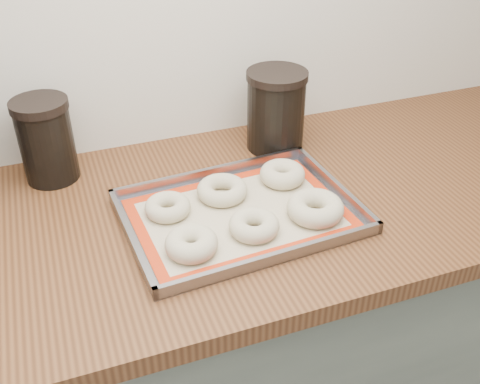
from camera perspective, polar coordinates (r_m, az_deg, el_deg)
name	(u,v)px	position (r m, az deg, el deg)	size (l,w,h in m)	color
cabinet	(158,374)	(1.47, -8.29, -17.85)	(3.00, 0.65, 0.86)	slate
countertop	(140,230)	(1.16, -10.08, -3.81)	(3.06, 0.68, 0.04)	brown
baking_tray	(240,214)	(1.14, 0.00, -2.22)	(0.48, 0.36, 0.03)	gray
baking_mat	(240,215)	(1.14, 0.00, -2.31)	(0.44, 0.32, 0.00)	#C6B793
bagel_front_left	(191,244)	(1.04, -4.96, -5.25)	(0.10, 0.10, 0.04)	beige
bagel_front_mid	(254,225)	(1.08, 1.43, -3.41)	(0.10, 0.10, 0.04)	beige
bagel_front_right	(315,208)	(1.13, 7.66, -1.63)	(0.12, 0.12, 0.04)	beige
bagel_back_left	(168,207)	(1.14, -7.36, -1.53)	(0.09, 0.09, 0.03)	beige
bagel_back_mid	(222,190)	(1.18, -1.83, 0.20)	(0.11, 0.11, 0.03)	beige
bagel_back_right	(282,174)	(1.24, 4.33, 1.83)	(0.10, 0.10, 0.04)	beige
canister_mid	(46,140)	(1.29, -19.09, 5.01)	(0.12, 0.12, 0.19)	black
canister_right	(276,110)	(1.35, 3.67, 8.30)	(0.14, 0.14, 0.19)	black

